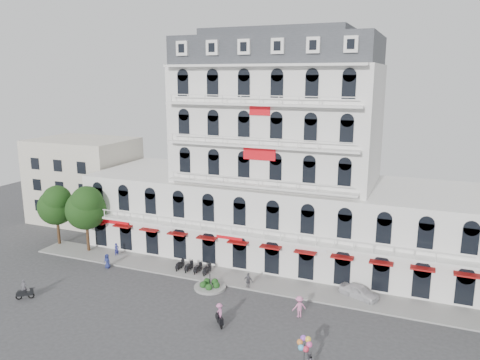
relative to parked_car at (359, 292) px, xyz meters
name	(u,v)px	position (x,y,z in m)	size (l,w,h in m)	color
ground	(211,323)	(-11.12, -9.50, -0.66)	(120.00, 120.00, 0.00)	#38383A
sidewalk	(249,281)	(-11.12, -0.50, -0.58)	(53.00, 4.00, 0.16)	gray
main_building	(277,171)	(-11.12, 8.50, 9.30)	(45.00, 15.00, 25.80)	silver
flank_building_west	(85,180)	(-41.12, 10.50, 5.34)	(14.00, 10.00, 12.00)	beige
traffic_island	(210,286)	(-14.13, -3.50, -0.40)	(3.20, 3.20, 1.60)	gray
parked_scooter_row	(193,272)	(-17.47, -0.70, -0.66)	(4.40, 1.80, 1.10)	black
tree_west_outer	(56,204)	(-37.07, 0.48, 4.69)	(4.50, 4.48, 7.76)	#382314
tree_west_inner	(86,206)	(-32.07, -0.02, 5.02)	(4.76, 4.76, 8.25)	#382314
parked_car	(359,292)	(0.00, 0.00, 0.00)	(1.56, 3.88, 1.32)	silver
rider_west	(24,291)	(-29.46, -12.26, 0.20)	(1.45, 1.16, 1.99)	black
rider_center	(219,314)	(-10.24, -9.66, 0.42)	(1.22, 1.39, 2.06)	black
pedestrian_left	(107,261)	(-26.87, -3.22, 0.15)	(0.79, 0.52, 1.63)	navy
pedestrian_mid	(248,281)	(-10.51, -2.21, 0.20)	(1.01, 0.42, 1.72)	#5A5860
pedestrian_right	(299,307)	(-4.37, -5.64, 0.31)	(1.25, 0.72, 1.94)	pink
pedestrian_far	(117,250)	(-27.99, 0.00, 0.16)	(0.60, 0.39, 1.64)	navy
balloon_vendor	(307,354)	(-1.83, -12.95, 0.63)	(1.35, 1.27, 2.45)	#5C5A61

